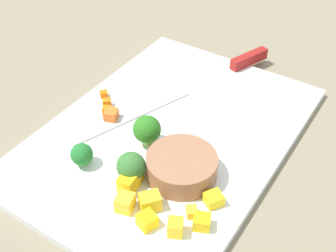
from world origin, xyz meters
name	(u,v)px	position (x,y,z in m)	size (l,w,h in m)	color
ground_plane	(168,138)	(0.00, 0.00, 0.00)	(4.00, 4.00, 0.00)	gray
cutting_board	(168,135)	(0.00, 0.00, 0.01)	(0.43, 0.31, 0.01)	white
prep_bowl	(182,166)	(0.06, 0.06, 0.03)	(0.09, 0.09, 0.03)	#986549
chef_knife	(210,78)	(-0.14, -0.01, 0.02)	(0.35, 0.15, 0.02)	silver
carrot_dice_0	(105,104)	(0.00, -0.11, 0.02)	(0.01, 0.01, 0.01)	orange
carrot_dice_1	(111,115)	(0.02, -0.08, 0.02)	(0.02, 0.02, 0.02)	orange
carrot_dice_2	(104,94)	(-0.01, -0.13, 0.02)	(0.01, 0.01, 0.01)	orange
carrot_dice_3	(107,110)	(0.01, -0.10, 0.02)	(0.01, 0.01, 0.01)	orange
pepper_dice_0	(129,182)	(0.11, 0.02, 0.02)	(0.02, 0.02, 0.02)	yellow
pepper_dice_1	(202,222)	(0.11, 0.12, 0.02)	(0.02, 0.02, 0.02)	yellow
pepper_dice_2	(125,203)	(0.14, 0.03, 0.02)	(0.02, 0.02, 0.02)	yellow
pepper_dice_3	(134,175)	(0.10, 0.01, 0.02)	(0.02, 0.02, 0.02)	yellow
pepper_dice_4	(147,221)	(0.15, 0.07, 0.02)	(0.02, 0.02, 0.02)	yellow
pepper_dice_5	(192,212)	(0.11, 0.10, 0.02)	(0.01, 0.01, 0.01)	yellow
pepper_dice_6	(214,199)	(0.08, 0.11, 0.02)	(0.02, 0.02, 0.01)	yellow
pepper_dice_7	(175,227)	(0.14, 0.10, 0.02)	(0.02, 0.02, 0.02)	yellow
pepper_dice_8	(150,202)	(0.12, 0.06, 0.02)	(0.02, 0.02, 0.02)	yellow
pepper_dice_9	(138,168)	(0.08, 0.01, 0.02)	(0.01, 0.02, 0.01)	yellow
broccoli_floret_0	(147,130)	(0.04, -0.01, 0.04)	(0.04, 0.04, 0.04)	#8ABA66
broccoli_floret_1	(82,155)	(0.11, -0.06, 0.03)	(0.03, 0.03, 0.03)	#80B56A
broccoli_floret_2	(131,167)	(0.10, 0.01, 0.03)	(0.04, 0.04, 0.04)	#8EC269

